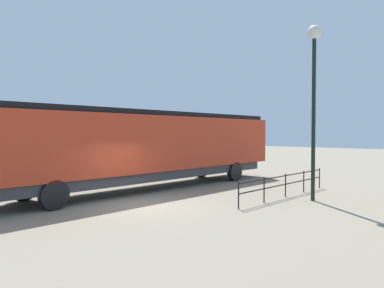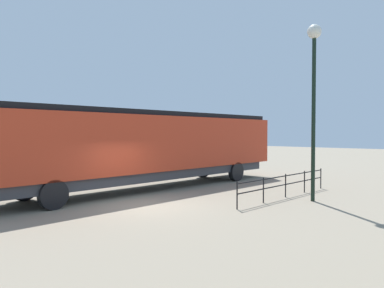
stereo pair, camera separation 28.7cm
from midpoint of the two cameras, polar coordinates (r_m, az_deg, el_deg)
ground_plane at (r=14.61m, az=-6.49°, el=-9.38°), size 120.00×120.00×0.00m
locomotive at (r=19.04m, az=-4.92°, el=-0.17°), size 2.90×17.44×3.86m
lamp_post at (r=16.29m, az=18.60°, el=10.13°), size 0.57×0.57×7.21m
platform_fence at (r=16.87m, az=14.57°, el=-5.65°), size 0.05×7.13×1.02m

